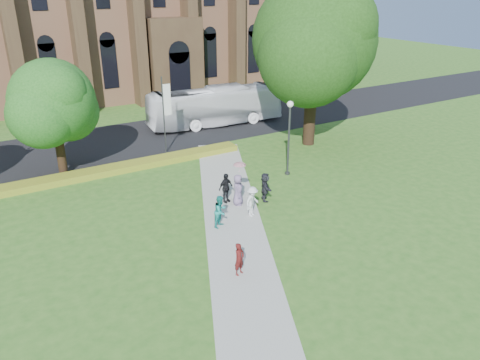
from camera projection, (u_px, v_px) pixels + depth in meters
ground at (246, 243)px, 24.25m from camera, size 160.00×160.00×0.00m
road at (122, 140)px, 39.99m from camera, size 160.00×10.00×0.02m
footpath at (236, 235)px, 25.03m from camera, size 15.58×28.54×0.04m
flower_hedge at (125, 167)px, 33.59m from camera, size 18.00×1.40×0.45m
streetlamp at (289, 129)px, 31.66m from camera, size 0.44×0.44×5.24m
large_tree at (314, 40)px, 35.84m from camera, size 9.60×9.60×13.20m
street_tree_1 at (53, 102)px, 30.76m from camera, size 5.60×5.60×8.05m
banner_pole_0 at (165, 110)px, 35.90m from camera, size 0.70×0.10×6.00m
tour_coach at (215, 106)px, 43.63m from camera, size 12.97×4.19×3.55m
pedestrian_0 at (239, 259)px, 21.34m from camera, size 0.67×0.56×1.58m
pedestrian_1 at (221, 211)px, 25.51m from camera, size 1.12×1.04×1.83m
pedestrian_2 at (252, 201)px, 26.69m from camera, size 1.33×1.12×1.79m
pedestrian_3 at (226, 188)px, 28.35m from camera, size 1.17×0.72×1.86m
pedestrian_4 at (238, 190)px, 28.03m from camera, size 1.07×1.11×1.92m
pedestrian_5 at (265, 187)px, 28.57m from camera, size 1.16×1.75×1.81m
parasol at (240, 169)px, 27.69m from camera, size 0.82×0.82×0.65m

